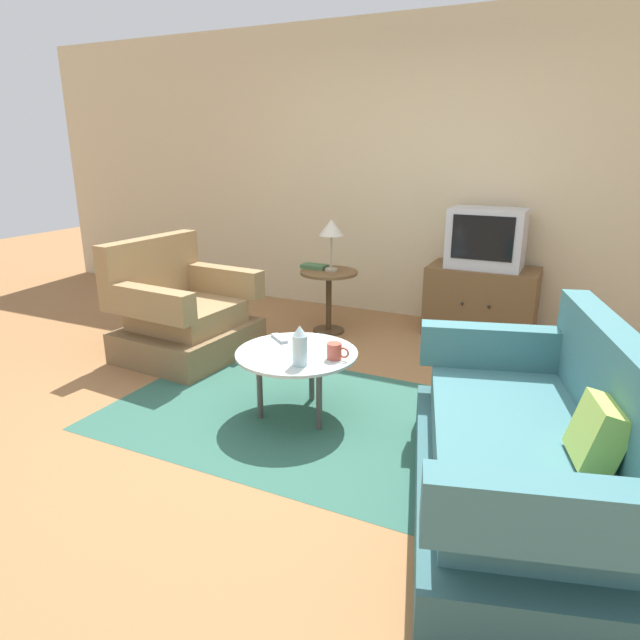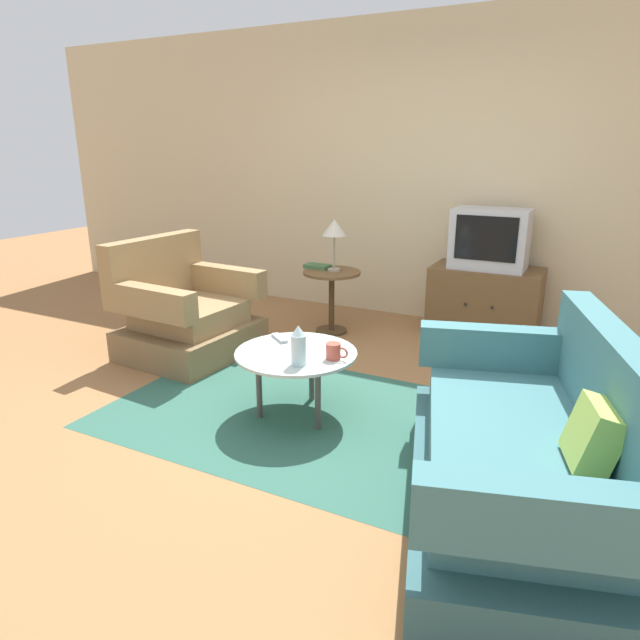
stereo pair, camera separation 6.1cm
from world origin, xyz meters
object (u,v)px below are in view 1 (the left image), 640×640
(tv_stand, at_px, (481,301))
(mug, at_px, (335,351))
(side_table, at_px, (329,288))
(book, at_px, (314,266))
(coffee_table, at_px, (297,358))
(couch, at_px, (532,459))
(armchair, at_px, (182,316))
(vase, at_px, (300,346))
(tv_remote_silver, at_px, (279,338))
(tv_remote_dark, at_px, (300,349))
(table_lamp, at_px, (331,229))
(television, at_px, (486,238))

(tv_stand, xyz_separation_m, mug, (-0.46, -2.07, 0.16))
(side_table, distance_m, book, 0.24)
(coffee_table, bearing_deg, couch, -16.80)
(mug, bearing_deg, armchair, 160.82)
(couch, relative_size, vase, 7.81)
(coffee_table, bearing_deg, tv_stand, 70.91)
(coffee_table, relative_size, tv_remote_silver, 4.50)
(armchair, xyz_separation_m, tv_stand, (2.04, 1.52, -0.01))
(armchair, distance_m, tv_remote_dark, 1.43)
(mug, bearing_deg, coffee_table, 179.05)
(armchair, height_order, couch, armchair)
(armchair, relative_size, vase, 4.28)
(armchair, distance_m, book, 1.26)
(armchair, xyz_separation_m, tv_remote_silver, (1.12, -0.40, 0.11))
(table_lamp, bearing_deg, tv_remote_dark, -71.73)
(coffee_table, distance_m, vase, 0.26)
(book, bearing_deg, television, 20.52)
(coffee_table, height_order, television, television)
(side_table, relative_size, mug, 4.08)
(vase, bearing_deg, coffee_table, 123.59)
(television, bearing_deg, table_lamp, -157.88)
(tv_remote_dark, height_order, book, book)
(coffee_table, height_order, table_lamp, table_lamp)
(table_lamp, bearing_deg, vase, -70.62)
(coffee_table, relative_size, television, 1.21)
(coffee_table, height_order, book, book)
(side_table, distance_m, mug, 1.72)
(coffee_table, xyz_separation_m, vase, (0.11, -0.17, 0.15))
(tv_stand, distance_m, television, 0.55)
(couch, xyz_separation_m, tv_stand, (-0.68, 2.48, 0.01))
(television, xyz_separation_m, tv_remote_dark, (-0.70, -2.02, -0.43))
(armchair, bearing_deg, vase, 67.35)
(armchair, height_order, tv_remote_silver, armchair)
(vase, bearing_deg, tv_remote_silver, 134.97)
(book, bearing_deg, side_table, -14.39)
(armchair, distance_m, television, 2.59)
(tv_stand, relative_size, television, 1.49)
(couch, height_order, tv_stand, couch)
(couch, distance_m, coffee_table, 1.46)
(tv_remote_dark, bearing_deg, side_table, -4.29)
(vase, relative_size, tv_remote_silver, 1.42)
(table_lamp, xyz_separation_m, tv_remote_silver, (0.29, -1.42, -0.49))
(mug, relative_size, book, 0.61)
(armchair, bearing_deg, couch, 74.31)
(tv_remote_dark, xyz_separation_m, tv_remote_silver, (-0.21, 0.11, -0.00))
(television, relative_size, table_lamp, 1.37)
(television, height_order, mug, television)
(tv_stand, bearing_deg, armchair, -143.33)
(tv_stand, distance_m, book, 1.49)
(television, distance_m, vase, 2.33)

